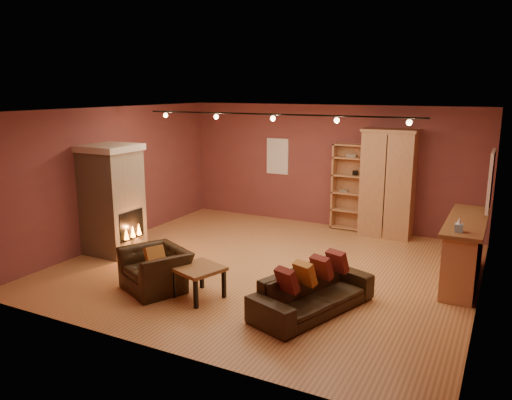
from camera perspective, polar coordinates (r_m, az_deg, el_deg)
The scene contains 16 objects.
floor at distance 9.11m, azimuth 1.27°, elevation -7.64°, with size 7.00×7.00×0.00m, color #AE6F3D.
ceiling at distance 8.55m, azimuth 1.37°, elevation 10.24°, with size 7.00×7.00×0.00m, color brown.
back_wall at distance 11.69m, azimuth 8.32°, elevation 3.86°, with size 7.00×0.02×2.80m, color brown.
left_wall at distance 10.70m, azimuth -15.81°, elevation 2.71°, with size 0.02×6.50×2.80m, color brown.
right_wall at distance 7.89m, azimuth 24.83°, elevation -1.42°, with size 0.02×6.50×2.80m, color brown.
fireplace at distance 10.03m, azimuth -16.09°, elevation 0.06°, with size 1.01×0.98×2.12m.
back_window at distance 12.13m, azimuth 2.48°, elevation 5.01°, with size 0.56×0.04×0.86m, color white.
bookcase at distance 11.49m, azimuth 10.77°, elevation 1.57°, with size 0.80×0.31×1.96m.
armoire at distance 11.07m, azimuth 14.84°, elevation 1.87°, with size 1.15×0.65×2.33m.
bar_counter at distance 8.96m, azimuth 22.69°, elevation -5.32°, with size 0.60×2.24×1.07m.
tissue_box at distance 8.00m, azimuth 22.19°, elevation -2.76°, with size 0.13×0.13×0.22m.
right_window at distance 9.22m, azimuth 25.23°, elevation 2.01°, with size 0.05×0.90×1.00m, color white.
loveseat at distance 7.31m, azimuth 6.54°, elevation -9.63°, with size 1.21×2.06×0.80m.
armchair at distance 8.15m, azimuth -11.41°, elevation -7.05°, with size 1.20×1.04×0.89m.
coffee_table at distance 7.74m, azimuth -6.58°, elevation -8.13°, with size 0.82×0.82×0.50m.
track_rail at distance 8.74m, azimuth 1.94°, elevation 9.56°, with size 5.20×0.09×0.13m.
Camera 1 is at (3.73, -7.69, 3.16)m, focal length 35.00 mm.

